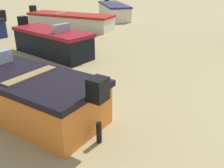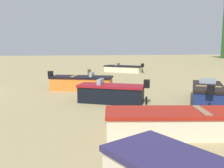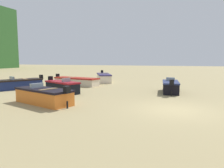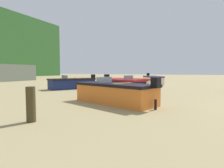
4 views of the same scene
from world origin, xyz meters
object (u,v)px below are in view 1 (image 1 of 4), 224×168
Objects in this scene: boat_black_1 at (52,42)px; boat_cream_7 at (70,21)px; boat_cream_0 at (113,11)px; boat_orange_2 at (18,91)px.

boat_black_1 reaches higher than boat_cream_7.
boat_cream_0 reaches higher than boat_orange_2.
boat_black_1 is 4.30m from boat_orange_2.
boat_cream_7 is at bearing -138.91° from boat_black_1.
boat_orange_2 is at bearing 68.58° from boat_cream_0.
boat_cream_7 is at bearing 35.11° from boat_orange_2.
boat_cream_0 is 1.07× the size of boat_orange_2.
boat_cream_0 is at bearing -154.70° from boat_black_1.
boat_orange_2 is 0.83× the size of boat_cream_7.
boat_cream_0 is 0.89× the size of boat_cream_7.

